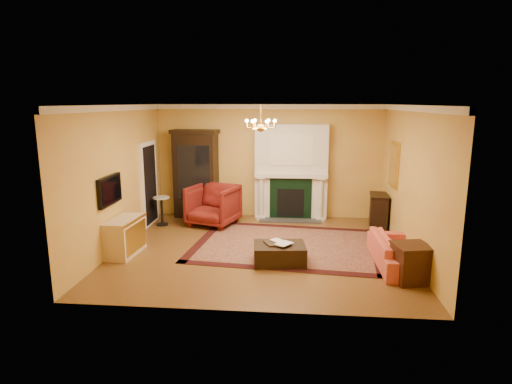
# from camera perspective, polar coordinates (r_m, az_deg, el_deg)

# --- Properties ---
(floor) EXTENTS (6.00, 5.50, 0.02)m
(floor) POSITION_cam_1_polar(r_m,az_deg,el_deg) (9.14, 0.59, -7.71)
(floor) COLOR brown
(floor) RESTS_ON ground
(ceiling) EXTENTS (6.00, 5.50, 0.02)m
(ceiling) POSITION_cam_1_polar(r_m,az_deg,el_deg) (8.61, 0.64, 11.59)
(ceiling) COLOR silver
(ceiling) RESTS_ON wall_back
(wall_back) EXTENTS (6.00, 0.02, 3.00)m
(wall_back) POSITION_cam_1_polar(r_m,az_deg,el_deg) (11.47, 1.72, 4.10)
(wall_back) COLOR gold
(wall_back) RESTS_ON floor
(wall_front) EXTENTS (6.00, 0.02, 3.00)m
(wall_front) POSITION_cam_1_polar(r_m,az_deg,el_deg) (6.06, -1.48, -2.97)
(wall_front) COLOR gold
(wall_front) RESTS_ON floor
(wall_left) EXTENTS (0.02, 5.50, 3.00)m
(wall_left) POSITION_cam_1_polar(r_m,az_deg,el_deg) (9.47, -17.86, 1.87)
(wall_left) COLOR gold
(wall_left) RESTS_ON floor
(wall_right) EXTENTS (0.02, 5.50, 3.00)m
(wall_right) POSITION_cam_1_polar(r_m,az_deg,el_deg) (9.03, 20.04, 1.24)
(wall_right) COLOR gold
(wall_right) RESTS_ON floor
(fireplace) EXTENTS (1.90, 0.70, 2.50)m
(fireplace) POSITION_cam_1_polar(r_m,az_deg,el_deg) (11.31, 4.69, 2.38)
(fireplace) COLOR silver
(fireplace) RESTS_ON wall_back
(crown_molding) EXTENTS (6.00, 5.50, 0.12)m
(crown_molding) POSITION_cam_1_polar(r_m,az_deg,el_deg) (9.56, 1.10, 11.20)
(crown_molding) COLOR white
(crown_molding) RESTS_ON ceiling
(doorway) EXTENTS (0.08, 1.05, 2.10)m
(doorway) POSITION_cam_1_polar(r_m,az_deg,el_deg) (11.09, -14.06, 1.09)
(doorway) COLOR white
(doorway) RESTS_ON wall_left
(tv_panel) EXTENTS (0.09, 0.95, 0.58)m
(tv_panel) POSITION_cam_1_polar(r_m,az_deg,el_deg) (8.93, -18.91, 0.24)
(tv_panel) COLOR black
(tv_panel) RESTS_ON wall_left
(gilt_mirror) EXTENTS (0.06, 0.76, 1.05)m
(gilt_mirror) POSITION_cam_1_polar(r_m,az_deg,el_deg) (10.33, 17.93, 3.50)
(gilt_mirror) COLOR gold
(gilt_mirror) RESTS_ON wall_right
(chandelier) EXTENTS (0.63, 0.55, 0.53)m
(chandelier) POSITION_cam_1_polar(r_m,az_deg,el_deg) (8.62, 0.63, 8.92)
(chandelier) COLOR gold
(chandelier) RESTS_ON ceiling
(oriental_rug) EXTENTS (4.25, 3.36, 0.02)m
(oriental_rug) POSITION_cam_1_polar(r_m,az_deg,el_deg) (9.40, 4.13, -7.05)
(oriental_rug) COLOR #460F19
(oriental_rug) RESTS_ON floor
(china_cabinet) EXTENTS (1.17, 0.63, 2.25)m
(china_cabinet) POSITION_cam_1_polar(r_m,az_deg,el_deg) (11.54, -8.00, 2.15)
(china_cabinet) COLOR black
(china_cabinet) RESTS_ON floor
(wingback_armchair) EXTENTS (1.36, 1.32, 1.13)m
(wingback_armchair) POSITION_cam_1_polar(r_m,az_deg,el_deg) (10.81, -5.74, -1.50)
(wingback_armchair) COLOR maroon
(wingback_armchair) RESTS_ON floor
(pedestal_table) EXTENTS (0.41, 0.41, 0.73)m
(pedestal_table) POSITION_cam_1_polar(r_m,az_deg,el_deg) (11.02, -12.45, -2.21)
(pedestal_table) COLOR black
(pedestal_table) RESTS_ON floor
(commode) EXTENTS (0.54, 1.03, 0.75)m
(commode) POSITION_cam_1_polar(r_m,az_deg,el_deg) (9.14, -17.09, -5.71)
(commode) COLOR beige
(commode) RESTS_ON floor
(coral_sofa) EXTENTS (0.58, 1.91, 0.75)m
(coral_sofa) POSITION_cam_1_polar(r_m,az_deg,el_deg) (8.59, 18.17, -6.93)
(coral_sofa) COLOR #E55348
(coral_sofa) RESTS_ON floor
(end_table) EXTENTS (0.65, 0.65, 0.64)m
(end_table) POSITION_cam_1_polar(r_m,az_deg,el_deg) (7.94, 19.94, -9.02)
(end_table) COLOR #32180D
(end_table) RESTS_ON floor
(console_table) EXTENTS (0.51, 0.78, 0.81)m
(console_table) POSITION_cam_1_polar(r_m,az_deg,el_deg) (11.01, 16.01, -2.51)
(console_table) COLOR black
(console_table) RESTS_ON floor
(leather_ottoman) EXTENTS (1.05, 0.81, 0.37)m
(leather_ottoman) POSITION_cam_1_polar(r_m,az_deg,el_deg) (8.33, 3.16, -8.19)
(leather_ottoman) COLOR black
(leather_ottoman) RESTS_ON oriental_rug
(ottoman_tray) EXTENTS (0.55, 0.50, 0.03)m
(ottoman_tray) POSITION_cam_1_polar(r_m,az_deg,el_deg) (8.32, 2.84, -6.77)
(ottoman_tray) COLOR black
(ottoman_tray) RESTS_ON leather_ottoman
(book_a) EXTENTS (0.16, 0.15, 0.26)m
(book_a) POSITION_cam_1_polar(r_m,az_deg,el_deg) (8.24, 2.40, -5.89)
(book_a) COLOR gray
(book_a) RESTS_ON ottoman_tray
(book_b) EXTENTS (0.21, 0.16, 0.32)m
(book_b) POSITION_cam_1_polar(r_m,az_deg,el_deg) (8.20, 3.10, -5.75)
(book_b) COLOR gray
(book_b) RESTS_ON ottoman_tray
(topiary_left) EXTENTS (0.18, 0.18, 0.47)m
(topiary_left) POSITION_cam_1_polar(r_m,az_deg,el_deg) (11.25, 0.93, 3.90)
(topiary_left) COLOR gray
(topiary_left) RESTS_ON fireplace
(topiary_right) EXTENTS (0.14, 0.14, 0.38)m
(topiary_right) POSITION_cam_1_polar(r_m,az_deg,el_deg) (11.24, 8.02, 3.52)
(topiary_right) COLOR gray
(topiary_right) RESTS_ON fireplace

